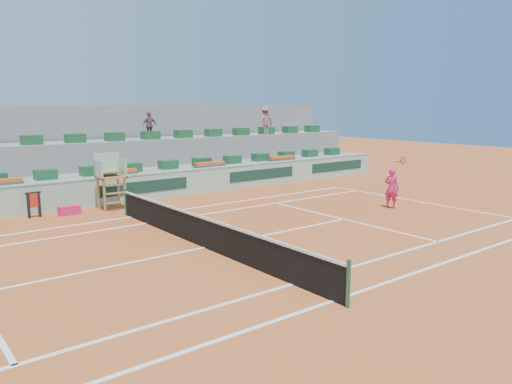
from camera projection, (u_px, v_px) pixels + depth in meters
ground at (204, 248)px, 15.63m from camera, size 90.00×90.00×0.00m
seating_tier_lower at (85, 186)px, 23.84m from camera, size 36.00×4.00×1.20m
seating_tier_upper at (73, 168)px, 24.97m from camera, size 36.00×2.40×2.60m
stadium_back_wall at (62, 148)px, 26.05m from camera, size 36.00×0.40×4.40m
player_bag at (69, 210)px, 20.28m from camera, size 0.84×0.37×0.37m
spectator_mid at (149, 125)px, 26.67m from camera, size 0.91×0.47×1.48m
spectator_right at (265, 120)px, 31.09m from camera, size 1.11×0.64×1.72m
court_lines at (204, 248)px, 15.63m from camera, size 23.89×11.09×0.01m
tennis_net at (204, 231)px, 15.54m from camera, size 0.10×11.97×1.10m
advertising_hoarding at (103, 191)px, 22.14m from camera, size 36.00×0.34×1.26m
umpire_chair at (110, 173)px, 21.19m from camera, size 1.10×0.90×2.40m
seat_row_lower at (91, 171)px, 23.00m from camera, size 32.90×0.60×0.44m
seat_row_upper at (75, 138)px, 24.24m from camera, size 32.90×0.60×0.44m
flower_planters at (63, 177)px, 21.49m from camera, size 26.80×0.36×0.28m
towel_rack at (34, 203)px, 19.72m from camera, size 0.59×0.10×1.03m
tennis_player at (392, 188)px, 21.51m from camera, size 0.56×0.92×2.28m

